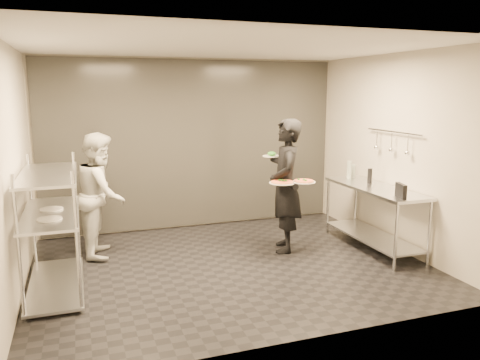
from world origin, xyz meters
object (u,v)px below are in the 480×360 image
object	(u,v)px
salad_plate	(272,155)
pass_rack	(52,225)
pos_monitor	(401,191)
chef	(101,194)
pizza_plate_near	(282,182)
prep_counter	(374,207)
bottle_dark	(370,176)
pizza_plate_far	(304,181)
bottle_green	(349,170)
waiter	(286,186)
bottle_clear	(353,171)

from	to	relation	value
salad_plate	pass_rack	bearing A→B (deg)	-167.53
salad_plate	pos_monitor	bearing A→B (deg)	-48.70
chef	pizza_plate_near	world-z (taller)	chef
pass_rack	salad_plate	xyz separation A→B (m)	(3.00, 0.66, 0.59)
prep_counter	bottle_dark	world-z (taller)	bottle_dark
prep_counter	pizza_plate_far	world-z (taller)	pizza_plate_far
prep_counter	bottle_green	xyz separation A→B (m)	(-0.02, 0.65, 0.44)
waiter	bottle_dark	bearing A→B (deg)	103.77
bottle_clear	pos_monitor	bearing A→B (deg)	-98.79
pos_monitor	bottle_green	distance (m)	1.37
prep_counter	pos_monitor	bearing A→B (deg)	-99.46
pizza_plate_far	chef	bearing A→B (deg)	160.99
prep_counter	bottle_green	distance (m)	0.78
chef	bottle_green	world-z (taller)	chef
pass_rack	pizza_plate_near	distance (m)	2.96
salad_plate	bottle_clear	xyz separation A→B (m)	(1.44, 0.07, -0.33)
chef	bottle_green	size ratio (longest dim) A/B	6.07
waiter	bottle_green	world-z (taller)	waiter
prep_counter	bottle_dark	distance (m)	0.47
pizza_plate_near	bottle_green	xyz separation A→B (m)	(1.37, 0.50, 0.02)
bottle_clear	waiter	bearing A→B (deg)	-164.31
bottle_green	pizza_plate_near	bearing A→B (deg)	-159.87
bottle_green	chef	bearing A→B (deg)	174.00
prep_counter	salad_plate	xyz separation A→B (m)	(-1.33, 0.66, 0.73)
prep_counter	chef	bearing A→B (deg)	164.43
pizza_plate_far	pizza_plate_near	bearing A→B (deg)	175.51
salad_plate	pizza_plate_far	bearing A→B (deg)	-64.26
bottle_green	bottle_dark	distance (m)	0.44
chef	pizza_plate_far	world-z (taller)	chef
bottle_dark	pass_rack	bearing A→B (deg)	-177.05
prep_counter	chef	xyz separation A→B (m)	(-3.73, 1.04, 0.23)
prep_counter	bottle_dark	xyz separation A→B (m)	(0.06, 0.22, 0.41)
waiter	bottle_green	bearing A→B (deg)	123.11
waiter	pos_monitor	distance (m)	1.56
chef	pizza_plate_far	bearing A→B (deg)	-100.59
pizza_plate_near	bottle_green	distance (m)	1.45
waiter	pizza_plate_near	xyz separation A→B (m)	(-0.15, -0.21, 0.10)
pizza_plate_near	salad_plate	distance (m)	0.60
pizza_plate_near	bottle_clear	world-z (taller)	bottle_clear
salad_plate	bottle_dark	bearing A→B (deg)	-17.44
chef	bottle_green	bearing A→B (deg)	-87.58
pass_rack	bottle_dark	world-z (taller)	pass_rack
prep_counter	bottle_green	size ratio (longest dim) A/B	6.36
salad_plate	bottle_clear	world-z (taller)	salad_plate
pass_rack	bottle_clear	size ratio (longest dim) A/B	7.53
chef	bottle_clear	world-z (taller)	chef
pizza_plate_near	pos_monitor	distance (m)	1.54
pass_rack	pos_monitor	world-z (taller)	pass_rack
pass_rack	bottle_green	bearing A→B (deg)	8.62
pizza_plate_far	bottle_clear	size ratio (longest dim) A/B	1.49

